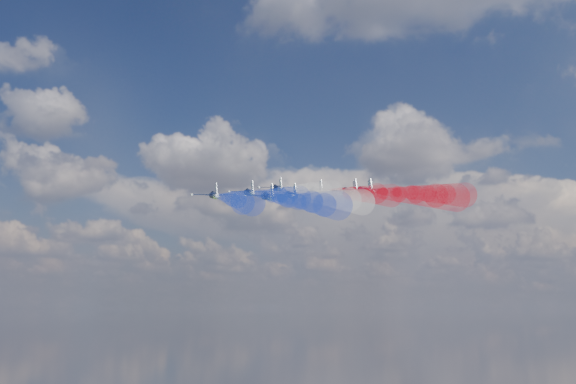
% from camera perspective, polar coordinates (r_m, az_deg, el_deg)
% --- Properties ---
extents(jet_lead, '(15.72, 16.43, 6.07)m').
position_cam_1_polar(jet_lead, '(165.38, -0.96, 0.33)').
color(jet_lead, black).
extents(trail_lead, '(28.16, 36.25, 12.08)m').
position_cam_1_polar(trail_lead, '(139.61, 1.33, 0.20)').
color(trail_lead, white).
extents(jet_inner_left, '(15.72, 16.43, 6.07)m').
position_cam_1_polar(jet_inner_left, '(152.24, -3.36, -0.05)').
color(jet_inner_left, black).
extents(trail_inner_left, '(28.16, 36.25, 12.08)m').
position_cam_1_polar(trail_inner_left, '(126.22, -1.33, -0.26)').
color(trail_inner_left, '#1734CA').
extents(jet_inner_right, '(15.72, 16.43, 6.07)m').
position_cam_1_polar(jet_inner_right, '(156.53, 2.41, 0.08)').
color(jet_inner_right, black).
extents(trail_inner_right, '(28.16, 36.25, 12.08)m').
position_cam_1_polar(trail_inner_right, '(131.21, 5.49, -0.10)').
color(trail_inner_right, red).
extents(jet_outer_left, '(15.72, 16.43, 6.07)m').
position_cam_1_polar(jet_outer_left, '(142.93, -6.39, -0.31)').
color(jet_outer_left, black).
extents(trail_outer_left, '(28.16, 36.25, 12.08)m').
position_cam_1_polar(trail_outer_left, '(116.69, -4.87, -0.60)').
color(trail_outer_left, '#1734CA').
extents(jet_center_third, '(15.72, 16.43, 6.07)m').
position_cam_1_polar(jet_center_third, '(145.85, 0.21, -0.29)').
color(jet_center_third, black).
extents(trail_center_third, '(28.16, 36.25, 12.08)m').
position_cam_1_polar(trail_center_third, '(120.25, 3.11, -0.57)').
color(trail_center_third, white).
extents(jet_outer_right, '(15.72, 16.43, 6.07)m').
position_cam_1_polar(jet_outer_right, '(150.53, 6.52, 0.13)').
color(jet_outer_right, black).
extents(trail_outer_right, '(28.16, 36.25, 12.08)m').
position_cam_1_polar(trail_outer_right, '(125.90, 10.56, -0.05)').
color(trail_outer_right, red).
extents(jet_rear_left, '(15.72, 16.43, 6.07)m').
position_cam_1_polar(jet_rear_left, '(132.93, -1.76, -0.42)').
color(jet_rear_left, black).
extents(trail_rear_left, '(28.16, 36.25, 12.08)m').
position_cam_1_polar(trail_rear_left, '(107.10, 1.02, -0.76)').
color(trail_rear_left, '#1734CA').
extents(jet_rear_right, '(15.72, 16.43, 6.07)m').
position_cam_1_polar(jet_rear_right, '(137.61, 5.22, 0.01)').
color(jet_rear_right, black).
extents(trail_rear_right, '(28.16, 36.25, 12.08)m').
position_cam_1_polar(trail_rear_right, '(112.78, 9.44, -0.22)').
color(trail_rear_right, red).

